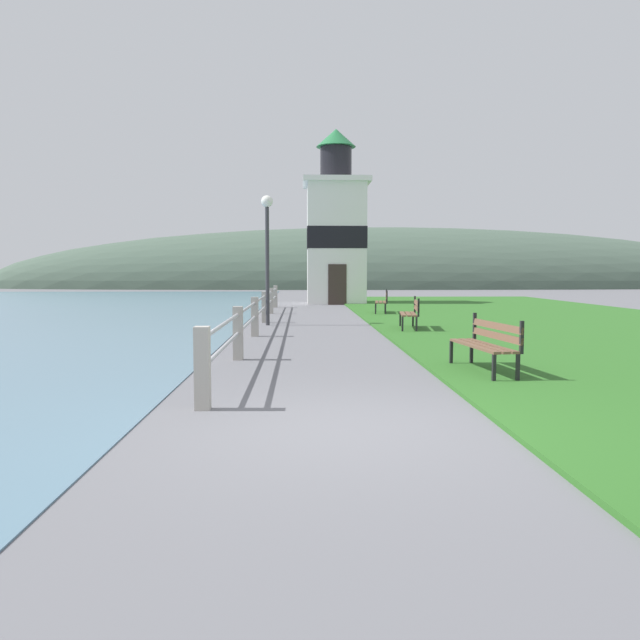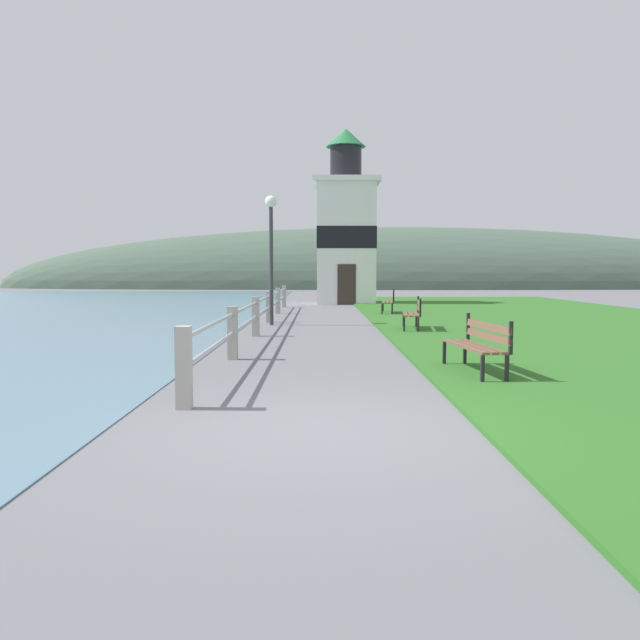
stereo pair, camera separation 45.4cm
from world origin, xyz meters
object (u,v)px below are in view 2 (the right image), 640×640
Objects in this scene: park_bench_far at (388,300)px; lighthouse at (343,231)px; park_bench_near at (476,342)px; park_bench_midway at (412,312)px; lamp_post at (269,236)px.

lighthouse is (-1.38, 8.17, 3.16)m from park_bench_far.
lighthouse is (-1.23, 22.23, 3.16)m from park_bench_near.
park_bench_midway is 1.00× the size of park_bench_far.
park_bench_far is at bearing -83.76° from park_bench_midway.
park_bench_near is 1.09× the size of park_bench_far.
lamp_post reaches higher than park_bench_far.
lamp_post is (-4.11, 1.92, 2.20)m from park_bench_midway.
lighthouse reaches higher than park_bench_far.
park_bench_far is (0.15, 14.06, -0.00)m from park_bench_near.
park_bench_midway is 15.22m from lighthouse.
lighthouse is at bearing -93.40° from park_bench_near.
park_bench_midway is (0.08, 7.40, -0.00)m from park_bench_near.
lighthouse is 2.23× the size of lamp_post.
park_bench_far is at bearing -97.18° from park_bench_near.
park_bench_near is at bearing 96.50° from park_bench_far.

